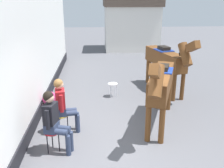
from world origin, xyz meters
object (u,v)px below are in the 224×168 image
seated_visitor_far (63,103)px  flower_planter_farthest (50,102)px  saddled_horse_far (167,59)px  spare_stool_white (113,85)px  seated_visitor_near (54,119)px  saddled_horse_near (161,83)px  satchel_bag (55,117)px

seated_visitor_far → flower_planter_farthest: size_ratio=2.17×
saddled_horse_far → flower_planter_farthest: saddled_horse_far is taller
seated_visitor_far → spare_stool_white: (1.34, 2.32, -0.38)m
seated_visitor_far → seated_visitor_near: bearing=-96.7°
saddled_horse_near → saddled_horse_far: bearing=72.2°
seated_visitor_near → seated_visitor_far: (0.10, 0.84, 0.00)m
saddled_horse_near → flower_planter_farthest: 3.21m
flower_planter_farthest → spare_stool_white: 2.21m
seated_visitor_near → flower_planter_farthest: bearing=102.5°
flower_planter_farthest → satchel_bag: bearing=-69.2°
saddled_horse_near → flower_planter_farthest: (-2.95, 0.96, -0.82)m
saddled_horse_near → saddled_horse_far: size_ratio=0.97×
seated_visitor_far → spare_stool_white: 2.70m
seated_visitor_near → satchel_bag: 1.67m
saddled_horse_far → spare_stool_white: bearing=-168.4°
flower_planter_farthest → spare_stool_white: bearing=31.4°
saddled_horse_far → satchel_bag: size_ratio=10.49×
seated_visitor_near → saddled_horse_near: 2.74m
spare_stool_white → satchel_bag: spare_stool_white is taller
seated_visitor_near → satchel_bag: bearing=99.6°
saddled_horse_near → satchel_bag: saddled_horse_near is taller
seated_visitor_near → saddled_horse_far: bearing=47.0°
seated_visitor_near → saddled_horse_far: (3.30, 3.54, 0.38)m
saddled_horse_near → saddled_horse_far: same height
seated_visitor_near → saddled_horse_far: 4.86m
saddled_horse_near → seated_visitor_near: bearing=-157.3°
saddled_horse_far → spare_stool_white: 2.05m
saddled_horse_near → spare_stool_white: bearing=116.7°
saddled_horse_near → saddled_horse_far: 2.62m
seated_visitor_near → flower_planter_farthest: (-0.44, 2.01, -0.44)m
flower_planter_farthest → seated_visitor_far: bearing=-65.1°
seated_visitor_near → satchel_bag: seated_visitor_near is taller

